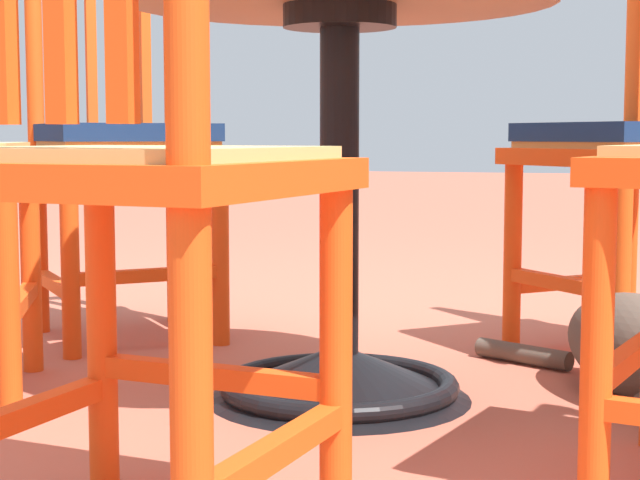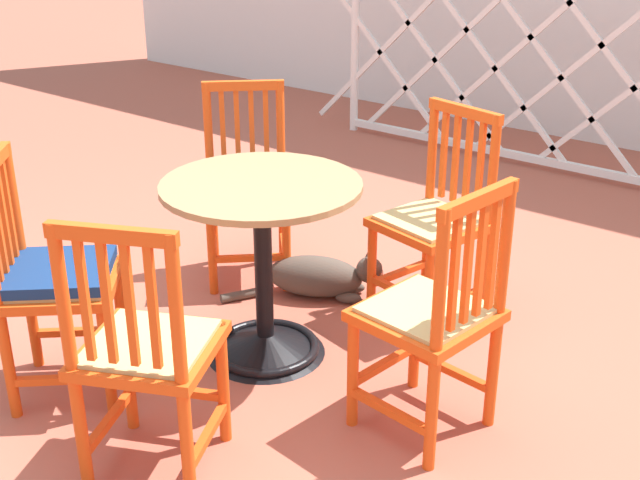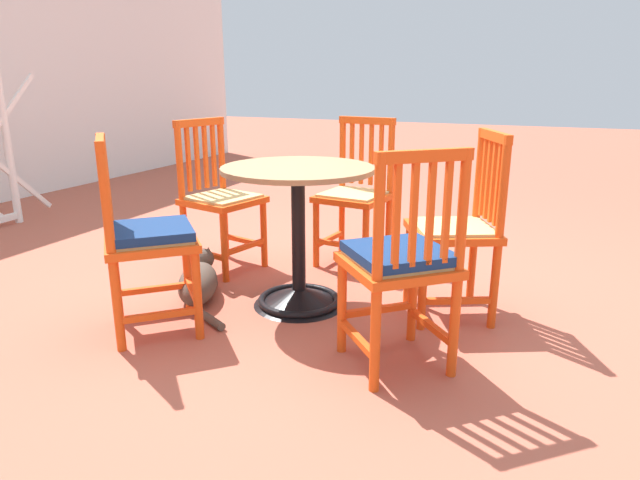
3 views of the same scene
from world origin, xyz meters
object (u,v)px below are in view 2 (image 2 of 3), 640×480
tabby_cat (323,277)px  orange_chair_facing_out (54,281)px  orange_chair_at_corner (247,187)px  orange_chair_near_fence (435,222)px  orange_chair_tucked_in (146,354)px  orange_chair_by_planter (433,318)px  cafe_table (264,290)px

tabby_cat → orange_chair_facing_out: bearing=-104.0°
orange_chair_at_corner → orange_chair_near_fence: bearing=12.3°
orange_chair_tucked_in → orange_chair_by_planter: same height
orange_chair_near_fence → orange_chair_facing_out: same height
orange_chair_tucked_in → orange_chair_near_fence: same height
orange_chair_at_corner → orange_chair_facing_out: bearing=-83.7°
orange_chair_by_planter → orange_chair_near_fence: 0.84m
orange_chair_by_planter → orange_chair_at_corner: size_ratio=1.00×
orange_chair_by_planter → orange_chair_near_fence: (-0.43, 0.72, 0.00)m
orange_chair_at_corner → tabby_cat: size_ratio=1.55×
orange_chair_near_fence → orange_chair_at_corner: same height
cafe_table → orange_chair_facing_out: bearing=-123.1°
orange_chair_facing_out → cafe_table: bearing=56.9°
orange_chair_tucked_in → orange_chair_at_corner: size_ratio=1.00×
orange_chair_by_planter → orange_chair_near_fence: same height
cafe_table → orange_chair_near_fence: orange_chair_near_fence is taller
orange_chair_tucked_in → tabby_cat: 1.38m
cafe_table → orange_chair_tucked_in: (0.20, -0.76, 0.15)m
orange_chair_at_corner → tabby_cat: 0.55m
orange_chair_tucked_in → orange_chair_facing_out: same height
cafe_table → orange_chair_at_corner: size_ratio=0.83×
orange_chair_near_fence → tabby_cat: 0.61m
orange_chair_facing_out → tabby_cat: orange_chair_facing_out is taller
cafe_table → orange_chair_at_corner: bearing=137.6°
cafe_table → orange_chair_by_planter: orange_chair_by_planter is taller
orange_chair_by_planter → orange_chair_at_corner: 1.43m
orange_chair_at_corner → orange_chair_facing_out: (0.13, -1.15, 0.00)m
cafe_table → orange_chair_tucked_in: orange_chair_tucked_in is taller
orange_chair_by_planter → orange_chair_at_corner: (-1.32, 0.53, 0.01)m
orange_chair_facing_out → tabby_cat: 1.27m
cafe_table → orange_chair_near_fence: (0.35, 0.70, 0.15)m
cafe_table → orange_chair_tucked_in: size_ratio=0.83×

